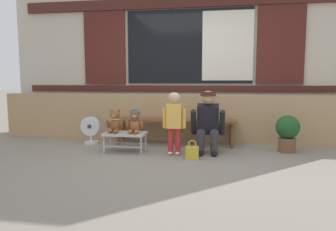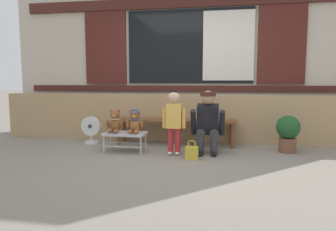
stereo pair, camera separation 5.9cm
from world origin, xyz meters
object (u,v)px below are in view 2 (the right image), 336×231
(teddy_bear_with_hat, at_px, (135,122))
(adult_crouching, at_px, (208,122))
(small_display_bench, at_px, (125,135))
(teddy_bear_plain, at_px, (115,122))
(potted_plant, at_px, (288,132))
(wooden_bench_long, at_px, (175,123))
(child_standing, at_px, (174,115))
(floor_fan, at_px, (91,130))
(handbag_on_ground, at_px, (192,152))

(teddy_bear_with_hat, relative_size, adult_crouching, 0.38)
(small_display_bench, bearing_deg, teddy_bear_plain, 179.49)
(teddy_bear_plain, height_order, potted_plant, teddy_bear_plain)
(wooden_bench_long, height_order, small_display_bench, wooden_bench_long)
(adult_crouching, relative_size, potted_plant, 1.67)
(small_display_bench, height_order, adult_crouching, adult_crouching)
(child_standing, distance_m, floor_fan, 1.70)
(child_standing, bearing_deg, potted_plant, 14.69)
(wooden_bench_long, relative_size, teddy_bear_with_hat, 5.78)
(wooden_bench_long, bearing_deg, child_standing, -82.56)
(small_display_bench, bearing_deg, wooden_bench_long, 44.16)
(teddy_bear_with_hat, bearing_deg, floor_fan, 152.02)
(small_display_bench, bearing_deg, floor_fan, 147.28)
(handbag_on_ground, bearing_deg, teddy_bear_with_hat, 161.86)
(wooden_bench_long, bearing_deg, adult_crouching, -43.13)
(teddy_bear_plain, bearing_deg, handbag_on_ground, -13.57)
(teddy_bear_with_hat, distance_m, child_standing, 0.63)
(child_standing, relative_size, floor_fan, 2.00)
(floor_fan, bearing_deg, handbag_on_ground, -23.34)
(small_display_bench, bearing_deg, adult_crouching, 4.76)
(teddy_bear_plain, xyz_separation_m, adult_crouching, (1.44, 0.10, 0.02))
(teddy_bear_plain, height_order, adult_crouching, adult_crouching)
(adult_crouching, relative_size, floor_fan, 1.98)
(child_standing, relative_size, handbag_on_ground, 3.52)
(small_display_bench, distance_m, child_standing, 0.85)
(small_display_bench, relative_size, handbag_on_ground, 2.35)
(wooden_bench_long, distance_m, adult_crouching, 0.82)
(child_standing, height_order, handbag_on_ground, child_standing)
(adult_crouching, bearing_deg, teddy_bear_with_hat, -174.67)
(wooden_bench_long, distance_m, potted_plant, 1.82)
(teddy_bear_plain, relative_size, child_standing, 0.38)
(handbag_on_ground, xyz_separation_m, floor_fan, (-1.85, 0.80, 0.14))
(teddy_bear_plain, bearing_deg, adult_crouching, 4.18)
(teddy_bear_with_hat, height_order, adult_crouching, adult_crouching)
(small_display_bench, height_order, floor_fan, floor_fan)
(small_display_bench, bearing_deg, handbag_on_ground, -15.45)
(adult_crouching, bearing_deg, child_standing, -161.31)
(teddy_bear_with_hat, distance_m, adult_crouching, 1.12)
(teddy_bear_with_hat, xyz_separation_m, child_standing, (0.62, -0.06, 0.12))
(small_display_bench, distance_m, handbag_on_ground, 1.12)
(adult_crouching, bearing_deg, wooden_bench_long, 136.87)
(wooden_bench_long, height_order, adult_crouching, adult_crouching)
(teddy_bear_plain, bearing_deg, teddy_bear_with_hat, 0.13)
(teddy_bear_with_hat, bearing_deg, small_display_bench, -179.23)
(adult_crouching, relative_size, handbag_on_ground, 3.49)
(teddy_bear_with_hat, bearing_deg, handbag_on_ground, -18.14)
(wooden_bench_long, xyz_separation_m, floor_fan, (-1.47, -0.16, -0.13))
(handbag_on_ground, distance_m, potted_plant, 1.58)
(small_display_bench, relative_size, potted_plant, 1.12)
(teddy_bear_with_hat, height_order, handbag_on_ground, teddy_bear_with_hat)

